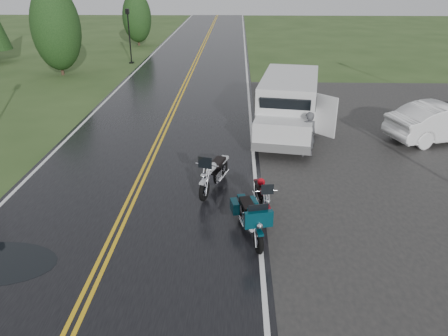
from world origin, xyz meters
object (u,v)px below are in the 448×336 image
motorcycle_teal (259,232)px  person_at_van (308,135)px  motorcycle_red (267,207)px  van_white (259,119)px  motorcycle_silver (204,182)px  lamp_post_far_left (129,36)px  sedan_white (443,122)px

motorcycle_teal → person_at_van: person_at_van is taller
motorcycle_red → motorcycle_teal: 1.43m
motorcycle_red → van_white: (-0.01, 5.50, 0.66)m
motorcycle_teal → motorcycle_silver: 3.00m
lamp_post_far_left → sedan_white: bearing=-43.9°
motorcycle_teal → lamp_post_far_left: lamp_post_far_left is taller
van_white → lamp_post_far_left: (-8.74, 16.82, 0.72)m
motorcycle_red → person_at_van: bearing=62.0°
motorcycle_teal → motorcycle_silver: motorcycle_silver is taller
sedan_white → motorcycle_red: bearing=113.5°
sedan_white → lamp_post_far_left: bearing=27.7°
person_at_van → lamp_post_far_left: 20.42m
motorcycle_silver → van_white: van_white is taller
person_at_van → sedan_white: size_ratio=0.37×
motorcycle_teal → lamp_post_far_left: size_ratio=0.56×
person_at_van → sedan_white: bearing=-174.2°
van_white → lamp_post_far_left: 18.97m
motorcycle_silver → van_white: bearing=84.7°
motorcycle_red → motorcycle_silver: 2.16m
person_at_van → sedan_white: (5.72, 1.89, -0.09)m
van_white → sedan_white: 7.60m
motorcycle_red → van_white: 5.54m
van_white → person_at_van: size_ratio=3.62×
sedan_white → motorcycle_silver: bearing=102.3°
lamp_post_far_left → motorcycle_teal: bearing=-70.4°
motorcycle_silver → sedan_white: 10.79m
motorcycle_silver → motorcycle_teal: bearing=-42.8°
motorcycle_teal → van_white: (0.28, 6.90, 0.57)m
person_at_van → motorcycle_teal: bearing=59.4°
motorcycle_red → person_at_van: (1.75, 4.84, 0.30)m
motorcycle_silver → person_at_van: 5.09m
motorcycle_red → lamp_post_far_left: (-8.75, 22.32, 1.38)m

